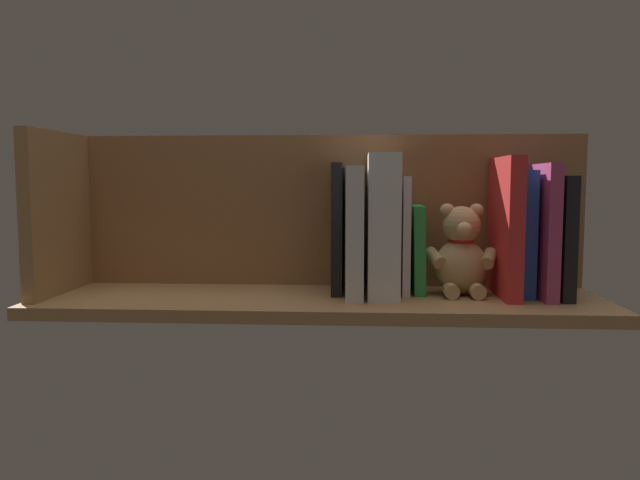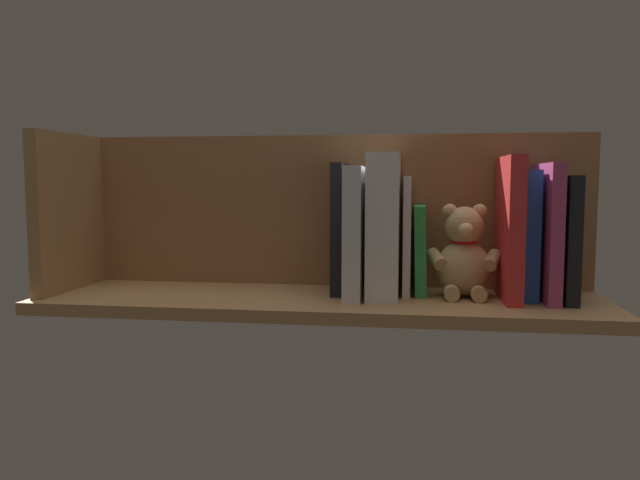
% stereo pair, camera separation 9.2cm
% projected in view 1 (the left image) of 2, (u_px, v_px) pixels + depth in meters
% --- Properties ---
extents(ground_plane, '(1.03, 0.29, 0.02)m').
position_uv_depth(ground_plane, '(320.00, 301.00, 1.13)').
color(ground_plane, '#A87A4C').
extents(shelf_back_panel, '(1.03, 0.02, 0.30)m').
position_uv_depth(shelf_back_panel, '(324.00, 211.00, 1.24)').
color(shelf_back_panel, '#9B6840').
rests_on(shelf_back_panel, ground_plane).
extents(shelf_side_divider, '(0.02, 0.23, 0.30)m').
position_uv_depth(shelf_side_divider, '(57.00, 213.00, 1.15)').
color(shelf_side_divider, '#A87A4C').
rests_on(shelf_side_divider, ground_plane).
extents(book_0, '(0.02, 0.17, 0.22)m').
position_uv_depth(book_0, '(556.00, 236.00, 1.12)').
color(book_0, black).
rests_on(book_0, ground_plane).
extents(book_1, '(0.02, 0.17, 0.24)m').
position_uv_depth(book_1, '(540.00, 230.00, 1.12)').
color(book_1, '#B23F72').
rests_on(book_1, ground_plane).
extents(book_2, '(0.03, 0.14, 0.23)m').
position_uv_depth(book_2, '(520.00, 233.00, 1.14)').
color(book_2, blue).
rests_on(book_2, ground_plane).
extents(book_3, '(0.03, 0.18, 0.25)m').
position_uv_depth(book_3, '(505.00, 227.00, 1.12)').
color(book_3, red).
rests_on(book_3, ground_plane).
extents(teddy_bear, '(0.14, 0.11, 0.17)m').
position_uv_depth(teddy_bear, '(461.00, 255.00, 1.13)').
color(teddy_bear, tan).
rests_on(teddy_bear, ground_plane).
extents(book_4, '(0.02, 0.12, 0.17)m').
position_uv_depth(book_4, '(417.00, 249.00, 1.16)').
color(book_4, green).
rests_on(book_4, ground_plane).
extents(book_5, '(0.01, 0.12, 0.22)m').
position_uv_depth(book_5, '(405.00, 235.00, 1.16)').
color(book_5, silver).
rests_on(book_5, ground_plane).
extents(dictionary_thick_white, '(0.06, 0.18, 0.26)m').
position_uv_depth(dictionary_thick_white, '(383.00, 225.00, 1.13)').
color(dictionary_thick_white, white).
rests_on(dictionary_thick_white, ground_plane).
extents(book_6, '(0.03, 0.19, 0.24)m').
position_uv_depth(book_6, '(355.00, 231.00, 1.13)').
color(book_6, silver).
rests_on(book_6, ground_plane).
extents(book_7, '(0.02, 0.13, 0.24)m').
position_uv_depth(book_7, '(338.00, 228.00, 1.16)').
color(book_7, black).
rests_on(book_7, ground_plane).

